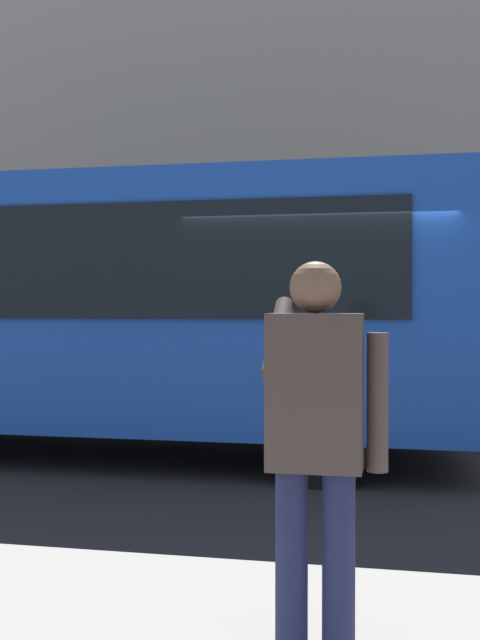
% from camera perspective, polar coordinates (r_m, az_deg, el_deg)
% --- Properties ---
extents(ground_plane, '(60.00, 60.00, 0.00)m').
position_cam_1_polar(ground_plane, '(8.02, 6.57, -10.95)').
color(ground_plane, '#232326').
extents(building_facade_far, '(28.00, 1.55, 12.00)m').
position_cam_1_polar(building_facade_far, '(15.26, 8.83, 17.43)').
color(building_facade_far, '#A89E8E').
rests_on(building_facade_far, ground_plane).
extents(red_bus, '(9.05, 2.54, 3.08)m').
position_cam_1_polar(red_bus, '(8.75, -13.16, 1.12)').
color(red_bus, '#1947AD').
rests_on(red_bus, ground_plane).
extents(pedestrian_photographer, '(0.53, 0.52, 1.70)m').
position_cam_1_polar(pedestrian_photographer, '(3.21, 5.86, -8.26)').
color(pedestrian_photographer, '#1E2347').
rests_on(pedestrian_photographer, sidewalk_curb).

